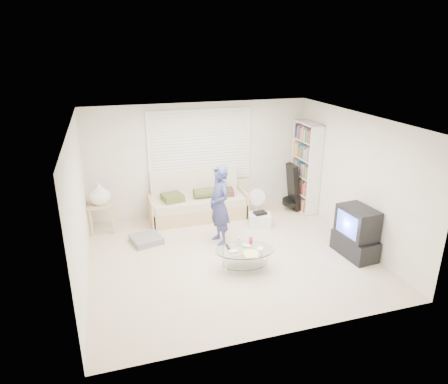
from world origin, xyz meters
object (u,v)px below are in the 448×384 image
object	(u,v)px
bookshelf	(305,167)
tv_unit	(356,233)
futon_sofa	(198,203)
coffee_table	(245,253)

from	to	relation	value
bookshelf	tv_unit	size ratio (longest dim) A/B	2.19
futon_sofa	tv_unit	world-z (taller)	futon_sofa
futon_sofa	coffee_table	xyz separation A→B (m)	(0.27, -2.40, -0.04)
futon_sofa	coffee_table	world-z (taller)	futon_sofa
tv_unit	coffee_table	xyz separation A→B (m)	(-2.10, 0.12, -0.15)
tv_unit	coffee_table	distance (m)	2.11
futon_sofa	coffee_table	size ratio (longest dim) A/B	1.92
futon_sofa	tv_unit	bearing A→B (deg)	-46.80
coffee_table	bookshelf	bearing A→B (deg)	44.09
bookshelf	tv_unit	bearing A→B (deg)	-93.15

